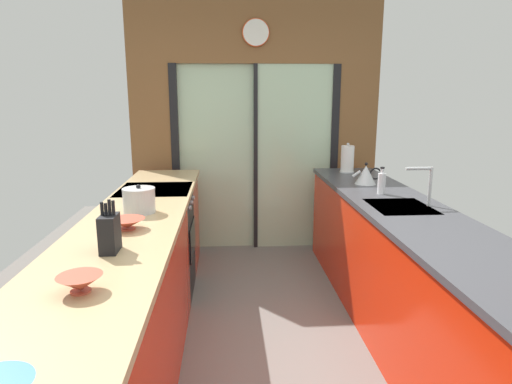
% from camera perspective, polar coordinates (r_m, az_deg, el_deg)
% --- Properties ---
extents(ground_plane, '(5.04, 7.60, 0.02)m').
position_cam_1_polar(ground_plane, '(3.39, 2.04, -17.34)').
color(ground_plane, slate).
extents(back_wall_unit, '(2.64, 0.12, 2.70)m').
position_cam_1_polar(back_wall_unit, '(4.74, -0.07, 10.63)').
color(back_wall_unit, brown).
rests_on(back_wall_unit, ground_plane).
extents(left_counter_run, '(0.62, 3.80, 0.92)m').
position_cam_1_polar(left_counter_run, '(2.80, -16.24, -13.61)').
color(left_counter_run, red).
rests_on(left_counter_run, ground_plane).
extents(right_counter_run, '(0.62, 3.80, 0.92)m').
position_cam_1_polar(right_counter_run, '(3.14, 19.79, -10.99)').
color(right_counter_run, red).
rests_on(right_counter_run, ground_plane).
extents(sink_faucet, '(0.19, 0.02, 0.28)m').
position_cam_1_polar(sink_faucet, '(3.24, 21.29, 1.44)').
color(sink_faucet, '#B7BABC').
rests_on(sink_faucet, right_counter_run).
extents(oven_range, '(0.60, 0.60, 0.92)m').
position_cam_1_polar(oven_range, '(3.82, -12.70, -6.44)').
color(oven_range, black).
rests_on(oven_range, ground_plane).
extents(mixing_bowl_mid, '(0.18, 0.18, 0.07)m').
position_cam_1_polar(mixing_bowl_mid, '(1.87, -21.96, -10.96)').
color(mixing_bowl_mid, '#BC4C38').
rests_on(mixing_bowl_mid, left_counter_run).
extents(mixing_bowl_far, '(0.21, 0.21, 0.06)m').
position_cam_1_polar(mixing_bowl_far, '(2.62, -16.47, -3.96)').
color(mixing_bowl_far, '#BC4C38').
rests_on(mixing_bowl_far, left_counter_run).
extents(knife_block, '(0.08, 0.14, 0.26)m').
position_cam_1_polar(knife_block, '(2.26, -18.55, -5.05)').
color(knife_block, black).
rests_on(knife_block, left_counter_run).
extents(stock_pot, '(0.21, 0.21, 0.19)m').
position_cam_1_polar(stock_pot, '(2.96, -14.99, -1.05)').
color(stock_pot, '#B7BABC').
rests_on(stock_pot, left_counter_run).
extents(kettle, '(0.26, 0.18, 0.19)m').
position_cam_1_polar(kettle, '(3.92, 14.13, 2.21)').
color(kettle, '#B7BABC').
rests_on(kettle, right_counter_run).
extents(soap_bottle_far, '(0.06, 0.06, 0.21)m').
position_cam_1_polar(soap_bottle_far, '(3.55, 16.05, 1.16)').
color(soap_bottle_far, silver).
rests_on(soap_bottle_far, right_counter_run).
extents(paper_towel_roll, '(0.15, 0.15, 0.30)m').
position_cam_1_polar(paper_towel_roll, '(4.47, 11.82, 4.20)').
color(paper_towel_roll, '#B7BABC').
rests_on(paper_towel_roll, right_counter_run).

